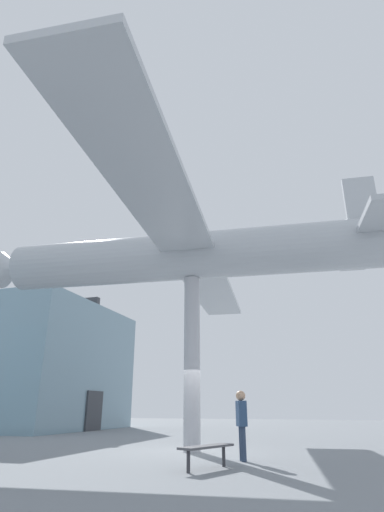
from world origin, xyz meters
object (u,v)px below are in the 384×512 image
at_px(support_pylon_central, 192,359).
at_px(plaza_bench, 207,448).
at_px(suspended_airplane, 189,256).
at_px(visitor_person, 242,419).

relative_size(support_pylon_central, plaza_bench, 3.46).
bearing_deg(plaza_bench, support_pylon_central, 22.64).
xyz_separation_m(suspended_airplane, plaza_bench, (-3.51, -1.60, -6.21)).
relative_size(support_pylon_central, visitor_person, 3.27).
bearing_deg(support_pylon_central, suspended_airplane, 95.94).
bearing_deg(visitor_person, plaza_bench, -41.08).
bearing_deg(plaza_bench, suspended_airplane, 24.47).
bearing_deg(suspended_airplane, visitor_person, -136.22).
bearing_deg(visitor_person, suspended_airplane, -155.07).
bearing_deg(plaza_bench, visitor_person, -16.30).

